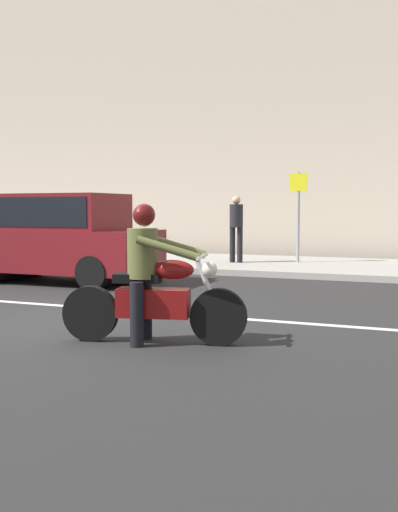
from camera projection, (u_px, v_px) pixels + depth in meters
The scene contains 8 objects.
ground_plane at pixel (75, 320), 8.15m from camera, with size 80.00×80.00×0.00m, color #252525.
sidewalk_slab at pixel (252, 264), 15.52m from camera, with size 40.00×4.40×0.14m, color #99968E.
building_facade at pixel (286, 98), 18.28m from camera, with size 40.00×1.40×9.74m, color #B7A893.
lane_marking_stripe at pixel (156, 313), 8.69m from camera, with size 18.00×0.14×0.01m, color silver.
motorcycle_with_rider_olive at pixel (152, 286), 6.69m from camera, with size 2.07×0.79×1.56m.
parked_hatchback_maroon at pixel (61, 237), 12.23m from camera, with size 3.93×1.76×1.80m.
street_sign_post at pixel (298, 207), 15.22m from camera, with size 0.44×0.08×2.28m.
pedestrian_bystander at pixel (236, 224), 15.21m from camera, with size 0.34×0.34×1.68m.
Camera 1 is at (4.62, -6.81, 1.50)m, focal length 42.16 mm.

